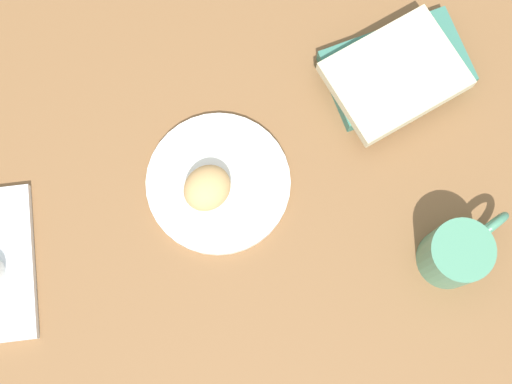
% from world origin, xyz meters
% --- Properties ---
extents(dining_table, '(1.10, 0.90, 0.04)m').
position_xyz_m(dining_table, '(0.00, 0.00, 0.02)').
color(dining_table, brown).
rests_on(dining_table, ground).
extents(round_plate, '(0.22, 0.22, 0.01)m').
position_xyz_m(round_plate, '(0.06, -0.01, 0.05)').
color(round_plate, white).
rests_on(round_plate, dining_table).
extents(scone_pastry, '(0.10, 0.10, 0.05)m').
position_xyz_m(scone_pastry, '(0.04, -0.02, 0.08)').
color(scone_pastry, tan).
rests_on(scone_pastry, round_plate).
extents(book_stack, '(0.25, 0.23, 0.06)m').
position_xyz_m(book_stack, '(0.33, 0.17, 0.07)').
color(book_stack, '#387260').
rests_on(book_stack, dining_table).
extents(coffee_mug, '(0.13, 0.11, 0.10)m').
position_xyz_m(coffee_mug, '(0.41, -0.12, 0.09)').
color(coffee_mug, '#4C8C6B').
rests_on(coffee_mug, dining_table).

